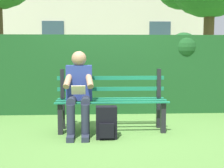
{
  "coord_description": "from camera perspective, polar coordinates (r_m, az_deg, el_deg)",
  "views": [
    {
      "loc": [
        0.24,
        4.55,
        1.2
      ],
      "look_at": [
        0.0,
        0.1,
        0.73
      ],
      "focal_mm": 49.18,
      "sensor_mm": 36.0,
      "label": 1
    }
  ],
  "objects": [
    {
      "name": "ground",
      "position": [
        4.71,
        -0.07,
        -8.68
      ],
      "size": [
        60.0,
        60.0,
        0.0
      ],
      "primitive_type": "plane",
      "color": "#517F38"
    },
    {
      "name": "backpack",
      "position": [
        4.26,
        -1.05,
        -7.23
      ],
      "size": [
        0.29,
        0.25,
        0.45
      ],
      "color": "black",
      "rests_on": "ground"
    },
    {
      "name": "hedge_backdrop",
      "position": [
        6.11,
        -1.85,
        2.18
      ],
      "size": [
        5.43,
        0.7,
        1.57
      ],
      "color": "#19471E",
      "rests_on": "ground"
    },
    {
      "name": "person_seated",
      "position": [
        4.49,
        -6.17,
        -1.06
      ],
      "size": [
        0.44,
        0.73,
        1.2
      ],
      "color": "navy",
      "rests_on": "ground"
    },
    {
      "name": "park_bench",
      "position": [
        4.68,
        -0.11,
        -3.17
      ],
      "size": [
        1.67,
        0.47,
        0.93
      ],
      "color": "black",
      "rests_on": "ground"
    },
    {
      "name": "building_facade",
      "position": [
        14.68,
        -1.2,
        14.34
      ],
      "size": [
        8.95,
        3.12,
        6.62
      ],
      "color": "beige",
      "rests_on": "ground"
    }
  ]
}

